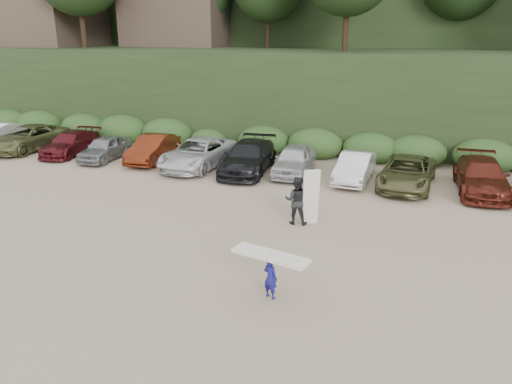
% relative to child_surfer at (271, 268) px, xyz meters
% --- Properties ---
extents(ground, '(120.00, 120.00, 0.00)m').
position_rel_child_surfer_xyz_m(ground, '(-3.82, 2.39, -0.94)').
color(ground, tan).
rests_on(ground, ground).
extents(parked_cars, '(39.65, 6.14, 1.64)m').
position_rel_child_surfer_xyz_m(parked_cars, '(-6.34, 12.42, -0.16)').
color(parked_cars, silver).
rests_on(parked_cars, ground).
extents(child_surfer, '(2.38, 1.15, 1.38)m').
position_rel_child_surfer_xyz_m(child_surfer, '(0.00, 0.00, 0.00)').
color(child_surfer, navy).
rests_on(child_surfer, ground).
extents(adult_surfer, '(1.42, 0.83, 2.29)m').
position_rel_child_surfer_xyz_m(adult_surfer, '(-0.67, 5.86, 0.05)').
color(adult_surfer, black).
rests_on(adult_surfer, ground).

